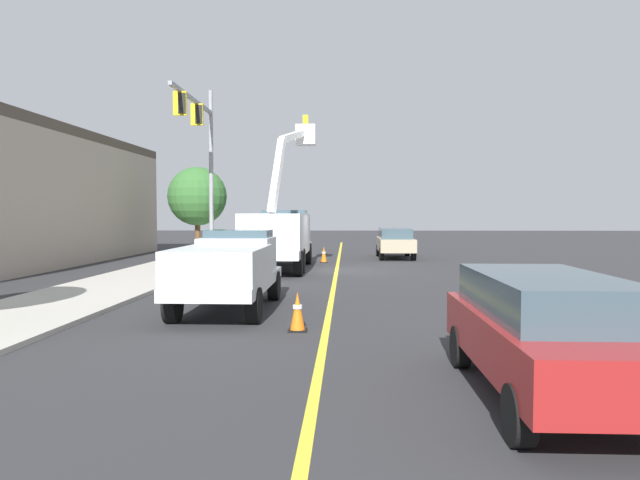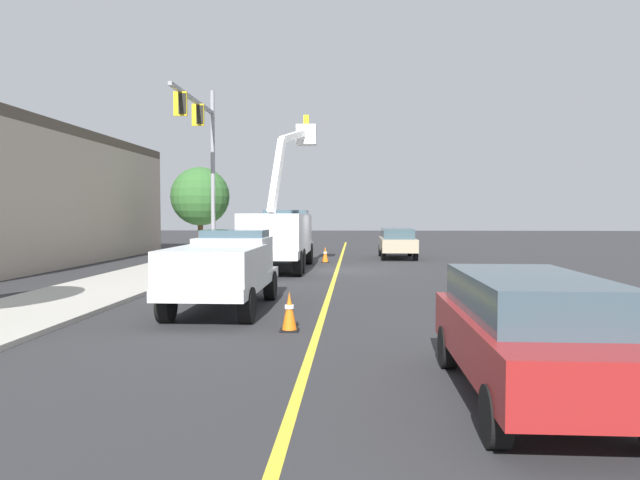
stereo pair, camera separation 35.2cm
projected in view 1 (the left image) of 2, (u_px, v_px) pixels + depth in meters
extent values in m
plane|color=#2D2D30|center=(337.00, 270.00, 25.84)|extent=(120.00, 120.00, 0.00)
cube|color=#B2ADA3|center=(171.00, 268.00, 26.18)|extent=(60.07, 5.03, 0.12)
cube|color=yellow|center=(337.00, 270.00, 25.84)|extent=(49.99, 1.35, 0.01)
cube|color=white|center=(278.00, 250.00, 26.18)|extent=(8.26, 2.69, 0.36)
cube|color=white|center=(285.00, 231.00, 28.76)|extent=(2.68, 2.41, 1.60)
cube|color=#384C56|center=(285.00, 217.00, 28.93)|extent=(1.85, 2.14, 0.64)
cube|color=white|center=(276.00, 234.00, 25.16)|extent=(5.31, 2.62, 1.80)
cube|color=white|center=(277.00, 175.00, 24.07)|extent=(1.34, 0.72, 3.16)
cube|color=white|center=(294.00, 136.00, 25.66)|extent=(2.56, 1.17, 0.92)
cube|color=white|center=(306.00, 135.00, 26.84)|extent=(0.90, 0.90, 0.90)
cube|color=yellow|center=(306.00, 122.00, 26.81)|extent=(0.36, 0.24, 0.60)
cylinder|color=black|center=(263.00, 254.00, 29.11)|extent=(1.05, 0.36, 1.04)
cylinder|color=black|center=(308.00, 254.00, 29.01)|extent=(1.05, 0.36, 1.04)
cylinder|color=black|center=(248.00, 261.00, 24.77)|extent=(1.05, 0.36, 1.04)
cylinder|color=black|center=(301.00, 261.00, 24.67)|extent=(1.05, 0.36, 1.04)
cylinder|color=black|center=(243.00, 263.00, 23.46)|extent=(1.05, 0.36, 1.04)
cylinder|color=black|center=(298.00, 264.00, 23.36)|extent=(1.05, 0.36, 1.04)
cube|color=silver|center=(229.00, 282.00, 15.21)|extent=(5.65, 2.23, 0.30)
cube|color=silver|center=(238.00, 257.00, 16.42)|extent=(2.06, 1.98, 1.10)
cube|color=#384C56|center=(239.00, 240.00, 16.59)|extent=(1.39, 1.80, 0.56)
cube|color=silver|center=(221.00, 270.00, 14.19)|extent=(3.41, 2.18, 1.10)
cylinder|color=black|center=(210.00, 285.00, 17.11)|extent=(0.85, 0.32, 0.84)
cylinder|color=black|center=(274.00, 286.00, 17.03)|extent=(0.85, 0.32, 0.84)
cylinder|color=black|center=(173.00, 305.00, 13.43)|extent=(0.85, 0.32, 0.84)
cylinder|color=black|center=(254.00, 306.00, 13.34)|extent=(0.85, 0.32, 0.84)
cube|color=tan|center=(395.00, 244.00, 32.86)|extent=(4.84, 2.01, 0.70)
cube|color=#384C56|center=(395.00, 234.00, 32.98)|extent=(3.49, 1.75, 0.60)
cylinder|color=black|center=(414.00, 254.00, 31.21)|extent=(0.69, 0.26, 0.68)
cylinder|color=black|center=(382.00, 254.00, 31.29)|extent=(0.69, 0.26, 0.68)
cylinder|color=black|center=(407.00, 250.00, 34.47)|extent=(0.69, 0.26, 0.68)
cylinder|color=black|center=(378.00, 250.00, 34.55)|extent=(0.69, 0.26, 0.68)
cube|color=maroon|center=(548.00, 342.00, 7.89)|extent=(4.84, 2.01, 0.70)
cube|color=#384C56|center=(545.00, 296.00, 8.01)|extent=(3.49, 1.75, 0.60)
cylinder|color=black|center=(519.00, 415.00, 6.32)|extent=(0.69, 0.26, 0.68)
cylinder|color=black|center=(566.00, 348.00, 9.50)|extent=(0.69, 0.26, 0.68)
cylinder|color=black|center=(460.00, 347.00, 9.58)|extent=(0.69, 0.26, 0.68)
cube|color=black|center=(298.00, 330.00, 12.51)|extent=(0.40, 0.40, 0.04)
cone|color=orange|center=(297.00, 311.00, 12.49)|extent=(0.32, 0.32, 0.81)
cylinder|color=white|center=(297.00, 307.00, 12.49)|extent=(0.20, 0.20, 0.08)
cube|color=black|center=(324.00, 262.00, 29.94)|extent=(0.40, 0.40, 0.04)
cone|color=orange|center=(324.00, 254.00, 29.92)|extent=(0.32, 0.32, 0.79)
cylinder|color=white|center=(324.00, 253.00, 29.92)|extent=(0.20, 0.20, 0.08)
cylinder|color=gray|center=(211.00, 177.00, 29.69)|extent=(0.22, 0.22, 8.75)
cube|color=gray|center=(193.00, 100.00, 26.13)|extent=(6.83, 0.32, 0.16)
cube|color=gold|center=(197.00, 115.00, 26.84)|extent=(0.13, 0.56, 1.00)
cube|color=black|center=(199.00, 115.00, 26.83)|extent=(0.21, 0.32, 0.84)
cube|color=gold|center=(180.00, 103.00, 24.11)|extent=(0.13, 0.56, 1.00)
cube|color=black|center=(182.00, 103.00, 24.11)|extent=(0.21, 0.32, 0.84)
cylinder|color=brown|center=(198.00, 236.00, 35.05)|extent=(0.32, 0.32, 2.32)
sphere|color=#33662D|center=(197.00, 196.00, 34.94)|extent=(3.52, 3.52, 3.52)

